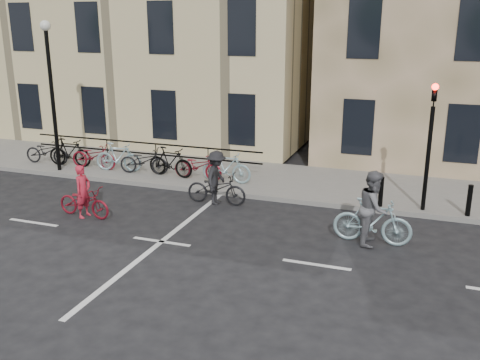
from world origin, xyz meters
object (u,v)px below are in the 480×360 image
(lamp_post, at_px, (50,78))
(cyclist_pink, at_px, (84,199))
(traffic_light, at_px, (431,132))
(cyclist_grey, at_px, (373,215))
(cyclist_dark, at_px, (216,183))

(lamp_post, height_order, cyclist_pink, lamp_post)
(lamp_post, bearing_deg, traffic_light, -0.27)
(cyclist_grey, height_order, cyclist_dark, cyclist_grey)
(cyclist_grey, distance_m, cyclist_dark, 5.07)
(cyclist_grey, bearing_deg, cyclist_pink, 95.91)
(traffic_light, bearing_deg, cyclist_dark, -169.60)
(traffic_light, height_order, cyclist_dark, traffic_light)
(traffic_light, height_order, cyclist_grey, traffic_light)
(traffic_light, xyz_separation_m, cyclist_dark, (-6.00, -1.10, -1.80))
(traffic_light, relative_size, cyclist_dark, 2.06)
(traffic_light, xyz_separation_m, cyclist_grey, (-1.16, -2.62, -1.69))
(cyclist_grey, bearing_deg, traffic_light, -23.88)
(traffic_light, bearing_deg, cyclist_pink, -159.38)
(cyclist_dark, bearing_deg, cyclist_grey, -109.53)
(lamp_post, relative_size, cyclist_grey, 2.70)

